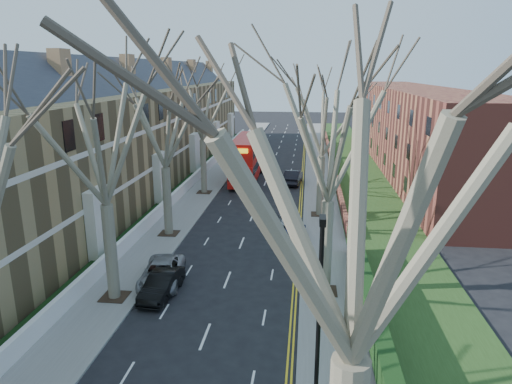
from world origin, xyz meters
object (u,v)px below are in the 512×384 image
(lamp_post, at_px, (318,335))
(double_decker_bus, at_px, (247,160))
(car_right_near, at_px, (293,232))
(car_left_mid, at_px, (162,285))

(lamp_post, bearing_deg, double_decker_bus, 100.82)
(double_decker_bus, relative_size, car_right_near, 2.60)
(car_left_mid, distance_m, car_right_near, 11.68)
(double_decker_bus, height_order, car_right_near, double_decker_bus)
(car_left_mid, relative_size, car_right_near, 0.91)
(lamp_post, xyz_separation_m, car_left_mid, (-8.24, 10.17, -3.91))
(car_left_mid, bearing_deg, double_decker_bus, 91.96)
(lamp_post, bearing_deg, car_right_near, 93.85)
(lamp_post, distance_m, double_decker_bus, 38.48)
(double_decker_bus, bearing_deg, car_right_near, 107.40)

